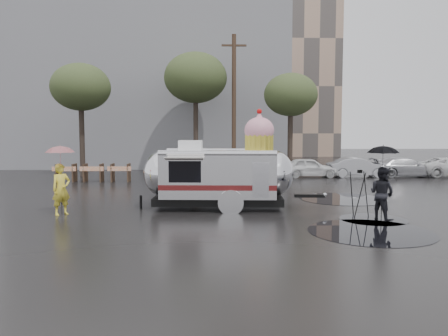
{
  "coord_description": "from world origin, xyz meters",
  "views": [
    {
      "loc": [
        0.87,
        -14.4,
        2.69
      ],
      "look_at": [
        1.41,
        1.14,
        1.45
      ],
      "focal_mm": 35.0,
      "sensor_mm": 36.0,
      "label": 1
    }
  ],
  "objects_px": {
    "person_left": "(61,189)",
    "person_right": "(382,194)",
    "tripod": "(359,189)",
    "airstream_trailer": "(221,173)"
  },
  "relations": [
    {
      "from": "airstream_trailer",
      "to": "person_left",
      "type": "height_order",
      "value": "airstream_trailer"
    },
    {
      "from": "airstream_trailer",
      "to": "person_right",
      "type": "bearing_deg",
      "value": -21.68
    },
    {
      "from": "person_right",
      "to": "tripod",
      "type": "height_order",
      "value": "person_right"
    },
    {
      "from": "airstream_trailer",
      "to": "person_right",
      "type": "xyz_separation_m",
      "value": [
        4.93,
        -2.31,
        -0.45
      ]
    },
    {
      "from": "person_right",
      "to": "tripod",
      "type": "xyz_separation_m",
      "value": [
        -0.5,
        0.59,
        0.08
      ]
    },
    {
      "from": "person_right",
      "to": "tripod",
      "type": "distance_m",
      "value": 0.78
    },
    {
      "from": "person_right",
      "to": "tripod",
      "type": "bearing_deg",
      "value": 5.86
    },
    {
      "from": "person_left",
      "to": "person_right",
      "type": "height_order",
      "value": "person_left"
    },
    {
      "from": "person_left",
      "to": "person_right",
      "type": "bearing_deg",
      "value": -51.13
    },
    {
      "from": "person_left",
      "to": "person_right",
      "type": "xyz_separation_m",
      "value": [
        10.22,
        -1.21,
        -0.02
      ]
    }
  ]
}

